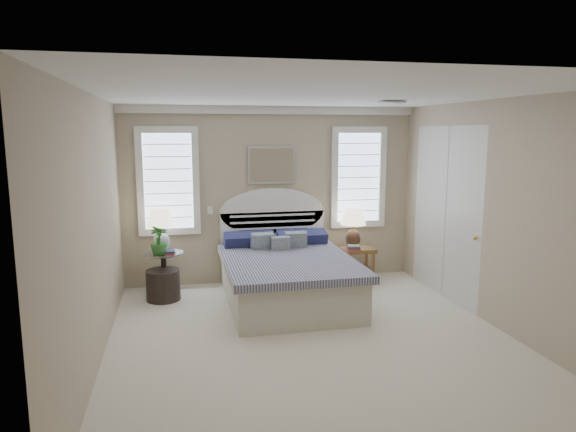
# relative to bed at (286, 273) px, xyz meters

# --- Properties ---
(floor) EXTENTS (4.50, 5.00, 0.01)m
(floor) POSITION_rel_bed_xyz_m (0.00, -1.46, -0.39)
(floor) COLOR beige
(floor) RESTS_ON ground
(ceiling) EXTENTS (4.50, 5.00, 0.01)m
(ceiling) POSITION_rel_bed_xyz_m (0.00, -1.46, 2.31)
(ceiling) COLOR white
(ceiling) RESTS_ON wall_back
(wall_back) EXTENTS (4.50, 0.02, 2.70)m
(wall_back) POSITION_rel_bed_xyz_m (0.00, 1.04, 0.96)
(wall_back) COLOR tan
(wall_back) RESTS_ON floor
(wall_left) EXTENTS (0.02, 5.00, 2.70)m
(wall_left) POSITION_rel_bed_xyz_m (-2.25, -1.46, 0.96)
(wall_left) COLOR tan
(wall_left) RESTS_ON floor
(wall_right) EXTENTS (0.02, 5.00, 2.70)m
(wall_right) POSITION_rel_bed_xyz_m (2.25, -1.46, 0.96)
(wall_right) COLOR tan
(wall_right) RESTS_ON floor
(crown_molding) EXTENTS (4.50, 0.08, 0.12)m
(crown_molding) POSITION_rel_bed_xyz_m (0.00, 1.00, 2.25)
(crown_molding) COLOR white
(crown_molding) RESTS_ON wall_back
(hvac_vent) EXTENTS (0.30, 0.20, 0.02)m
(hvac_vent) POSITION_rel_bed_xyz_m (1.20, -0.66, 2.29)
(hvac_vent) COLOR #B2B2B2
(hvac_vent) RESTS_ON ceiling
(switch_plate) EXTENTS (0.08, 0.01, 0.12)m
(switch_plate) POSITION_rel_bed_xyz_m (-0.95, 1.03, 0.76)
(switch_plate) COLOR white
(switch_plate) RESTS_ON wall_back
(window_left) EXTENTS (0.90, 0.06, 1.60)m
(window_left) POSITION_rel_bed_xyz_m (-1.55, 1.02, 1.21)
(window_left) COLOR silver
(window_left) RESTS_ON wall_back
(window_right) EXTENTS (0.90, 0.06, 1.60)m
(window_right) POSITION_rel_bed_xyz_m (1.40, 1.02, 1.21)
(window_right) COLOR silver
(window_right) RESTS_ON wall_back
(painting) EXTENTS (0.74, 0.04, 0.58)m
(painting) POSITION_rel_bed_xyz_m (0.00, 1.00, 1.43)
(painting) COLOR silver
(painting) RESTS_ON wall_back
(closet_door) EXTENTS (0.02, 1.80, 2.40)m
(closet_door) POSITION_rel_bed_xyz_m (2.23, -0.26, 0.81)
(closet_door) COLOR silver
(closet_door) RESTS_ON floor
(bed) EXTENTS (1.72, 2.28, 1.47)m
(bed) POSITION_rel_bed_xyz_m (0.00, 0.00, 0.00)
(bed) COLOR beige
(bed) RESTS_ON floor
(side_table_left) EXTENTS (0.56, 0.56, 0.63)m
(side_table_left) POSITION_rel_bed_xyz_m (-1.65, 0.59, 0.00)
(side_table_left) COLOR black
(side_table_left) RESTS_ON floor
(nightstand_right) EXTENTS (0.50, 0.40, 0.53)m
(nightstand_right) POSITION_rel_bed_xyz_m (1.30, 0.69, 0.00)
(nightstand_right) COLOR brown
(nightstand_right) RESTS_ON floor
(floor_pot) EXTENTS (0.59, 0.59, 0.42)m
(floor_pot) POSITION_rel_bed_xyz_m (-1.66, 0.39, -0.17)
(floor_pot) COLOR black
(floor_pot) RESTS_ON floor
(lamp_left) EXTENTS (0.48, 0.48, 0.63)m
(lamp_left) POSITION_rel_bed_xyz_m (-1.67, 0.65, 0.63)
(lamp_left) COLOR silver
(lamp_left) RESTS_ON side_table_left
(lamp_right) EXTENTS (0.48, 0.48, 0.64)m
(lamp_right) POSITION_rel_bed_xyz_m (1.22, 0.71, 0.54)
(lamp_right) COLOR black
(lamp_right) RESTS_ON nightstand_right
(potted_plant) EXTENTS (0.27, 0.27, 0.41)m
(potted_plant) POSITION_rel_bed_xyz_m (-1.70, 0.43, 0.45)
(potted_plant) COLOR #316729
(potted_plant) RESTS_ON side_table_left
(books_left) EXTENTS (0.19, 0.15, 0.05)m
(books_left) POSITION_rel_bed_xyz_m (-1.57, 0.46, 0.27)
(books_left) COLOR #A92A35
(books_left) RESTS_ON side_table_left
(books_right) EXTENTS (0.21, 0.17, 0.08)m
(books_right) POSITION_rel_bed_xyz_m (1.19, 0.59, 0.18)
(books_right) COLOR #A92A35
(books_right) RESTS_ON nightstand_right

